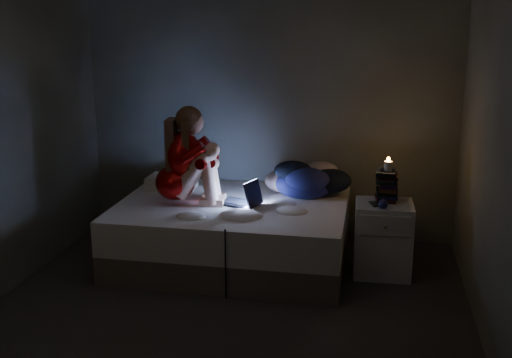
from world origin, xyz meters
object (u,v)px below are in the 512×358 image
(bed, at_px, (233,232))
(phone, at_px, (375,204))
(laptop, at_px, (239,191))
(nightstand, at_px, (383,239))
(woman, at_px, (175,155))
(candle, at_px, (388,165))

(bed, height_order, phone, phone)
(bed, distance_m, laptop, 0.40)
(laptop, bearing_deg, nightstand, 19.30)
(nightstand, bearing_deg, phone, -149.18)
(phone, bearing_deg, bed, 158.93)
(laptop, distance_m, nightstand, 1.29)
(woman, bearing_deg, bed, 3.09)
(nightstand, distance_m, candle, 0.63)
(woman, xyz_separation_m, nightstand, (1.80, 0.04, -0.66))
(nightstand, bearing_deg, candle, 79.56)
(laptop, height_order, nightstand, laptop)
(bed, xyz_separation_m, laptop, (0.07, -0.04, 0.39))
(nightstand, height_order, candle, candle)
(woman, relative_size, laptop, 2.54)
(candle, distance_m, phone, 0.35)
(candle, bearing_deg, bed, -178.09)
(nightstand, height_order, phone, phone)
(laptop, bearing_deg, woman, -156.37)
(woman, height_order, nightstand, woman)
(woman, height_order, candle, woman)
(laptop, relative_size, phone, 2.42)
(woman, height_order, laptop, woman)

